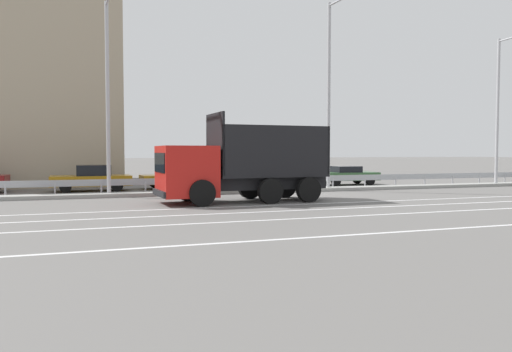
{
  "coord_description": "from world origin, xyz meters",
  "views": [
    {
      "loc": [
        -10.43,
        -21.69,
        2.1
      ],
      "look_at": [
        -2.61,
        0.42,
        0.97
      ],
      "focal_mm": 35.0,
      "sensor_mm": 36.0,
      "label": 1
    }
  ],
  "objects": [
    {
      "name": "parked_car_2",
      "position": [
        -9.84,
        6.53,
        0.7
      ],
      "size": [
        4.17,
        1.92,
        1.41
      ],
      "rotation": [
        0.0,
        0.0,
        1.58
      ],
      "color": "#B27A14",
      "rests_on": "ground_plane"
    },
    {
      "name": "street_lamp_1",
      "position": [
        -9.16,
        2.45,
        5.04
      ],
      "size": [
        0.71,
        2.37,
        9.06
      ],
      "color": "#ADADB2",
      "rests_on": "ground_plane"
    },
    {
      "name": "street_lamp_3",
      "position": [
        13.79,
        2.21,
        4.96
      ],
      "size": [
        0.71,
        1.97,
        9.0
      ],
      "color": "#ADADB2",
      "rests_on": "ground_plane"
    },
    {
      "name": "parked_car_3",
      "position": [
        -4.77,
        6.98,
        0.64
      ],
      "size": [
        4.85,
        2.16,
        1.23
      ],
      "rotation": [
        0.0,
        0.0,
        1.62
      ],
      "color": "#B27A14",
      "rests_on": "ground_plane"
    },
    {
      "name": "dump_truck",
      "position": [
        -4.75,
        -1.69,
        1.27
      ],
      "size": [
        7.29,
        2.88,
        3.7
      ],
      "rotation": [
        0.0,
        0.0,
        1.61
      ],
      "color": "red",
      "rests_on": "ground_plane"
    },
    {
      "name": "street_lamp_2",
      "position": [
        2.33,
        2.36,
        5.6
      ],
      "size": [
        0.71,
        2.7,
        10.11
      ],
      "color": "#ADADB2",
      "rests_on": "ground_plane"
    },
    {
      "name": "background_building_0",
      "position": [
        -14.0,
        15.05,
        5.78
      ],
      "size": [
        12.18,
        11.94,
        11.56
      ],
      "primitive_type": "cube",
      "color": "tan",
      "rests_on": "ground_plane"
    },
    {
      "name": "lane_strip_3",
      "position": [
        -3.88,
        -10.68,
        0.0
      ],
      "size": [
        57.41,
        0.16,
        0.01
      ],
      "primitive_type": "cube",
      "color": "silver",
      "rests_on": "ground_plane"
    },
    {
      "name": "lane_strip_1",
      "position": [
        -3.88,
        -5.35,
        0.0
      ],
      "size": [
        57.41,
        0.16,
        0.01
      ],
      "primitive_type": "cube",
      "color": "silver",
      "rests_on": "ground_plane"
    },
    {
      "name": "ground_plane",
      "position": [
        0.0,
        0.0,
        0.0
      ],
      "size": [
        320.0,
        320.0,
        0.0
      ],
      "primitive_type": "plane",
      "color": "#605E5B"
    },
    {
      "name": "lane_strip_0",
      "position": [
        -3.88,
        -3.46,
        0.0
      ],
      "size": [
        57.41,
        0.16,
        0.01
      ],
      "primitive_type": "cube",
      "color": "silver",
      "rests_on": "ground_plane"
    },
    {
      "name": "parked_car_4",
      "position": [
        0.85,
        7.13,
        0.7
      ],
      "size": [
        4.84,
        2.0,
        1.38
      ],
      "rotation": [
        0.0,
        0.0,
        -1.52
      ],
      "color": "black",
      "rests_on": "ground_plane"
    },
    {
      "name": "median_road_sign",
      "position": [
        -6.04,
        2.5,
        1.15
      ],
      "size": [
        0.67,
        0.16,
        2.23
      ],
      "color": "white",
      "rests_on": "ground_plane"
    },
    {
      "name": "median_guardrail",
      "position": [
        0.0,
        3.58,
        0.57
      ],
      "size": [
        57.41,
        0.09,
        0.78
      ],
      "color": "#9EA0A5",
      "rests_on": "ground_plane"
    },
    {
      "name": "median_island",
      "position": [
        0.0,
        2.5,
        0.09
      ],
      "size": [
        31.57,
        1.1,
        0.18
      ],
      "primitive_type": "cube",
      "color": "gray",
      "rests_on": "ground_plane"
    },
    {
      "name": "lane_strip_2",
      "position": [
        -3.88,
        -7.4,
        0.0
      ],
      "size": [
        57.41,
        0.16,
        0.01
      ],
      "primitive_type": "cube",
      "color": "silver",
      "rests_on": "ground_plane"
    },
    {
      "name": "parked_car_5",
      "position": [
        5.72,
        6.51,
        0.63
      ],
      "size": [
        3.93,
        1.98,
        1.2
      ],
      "rotation": [
        0.0,
        0.0,
        -1.6
      ],
      "color": "#335B33",
      "rests_on": "ground_plane"
    }
  ]
}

